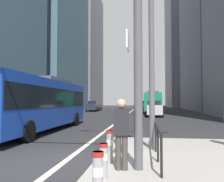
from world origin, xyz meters
TOP-DOWN VIEW (x-y plane):
  - ground_plane at (0.00, 20.00)m, footprint 160.00×160.00m
  - lane_centre_line at (0.00, 30.00)m, footprint 0.20×80.00m
  - office_tower_left_far at (-16.00, 58.21)m, footprint 10.13×18.15m
  - office_tower_right_mid at (17.00, 43.88)m, footprint 10.65×22.78m
  - office_tower_right_far at (17.00, 70.21)m, footprint 13.85×21.34m
  - city_bus_blue_oncoming at (-3.98, 6.47)m, footprint 2.72×11.45m
  - city_bus_red_receding at (3.73, 30.68)m, footprint 2.93×10.70m
  - car_oncoming_mid at (-7.07, 35.21)m, footprint 2.20×4.58m
  - car_receding_near at (2.29, 53.81)m, footprint 2.10×4.37m
  - car_receding_far at (3.52, 21.52)m, footprint 2.13×4.37m
  - car_oncoming_far at (-7.43, 39.03)m, footprint 2.04×4.40m
  - traffic_signal_gantry at (0.43, -1.18)m, footprint 5.63×0.65m
  - street_lamp_post at (2.70, 1.40)m, footprint 5.50×0.32m
  - bollard_left at (1.66, -3.23)m, footprint 0.20×0.20m
  - bollard_right at (1.53, -1.98)m, footprint 0.20×0.20m
  - bollard_back at (1.46, -0.60)m, footprint 0.20×0.20m
  - pedestrian_railing at (2.80, 0.31)m, footprint 0.06×4.13m
  - pedestrian_walking at (1.86, -1.26)m, footprint 0.39×0.26m

SIDE VIEW (x-z plane):
  - ground_plane at x=0.00m, z-range 0.00..0.00m
  - lane_centre_line at x=0.00m, z-range 0.00..0.01m
  - bollard_right at x=1.53m, z-range 0.20..0.97m
  - bollard_left at x=1.66m, z-range 0.20..1.06m
  - bollard_back at x=1.46m, z-range 0.20..1.09m
  - pedestrian_railing at x=2.80m, z-range 0.38..1.36m
  - car_receding_far at x=3.52m, z-range 0.02..1.96m
  - car_receding_near at x=2.29m, z-range 0.02..1.96m
  - car_oncoming_far at x=-7.43m, z-range 0.02..1.96m
  - car_oncoming_mid at x=-7.07m, z-range 0.02..1.96m
  - pedestrian_walking at x=1.86m, z-range 0.25..2.01m
  - city_bus_red_receding at x=3.73m, z-range 0.14..3.54m
  - city_bus_blue_oncoming at x=-3.98m, z-range 0.14..3.54m
  - traffic_signal_gantry at x=0.43m, z-range 1.09..7.09m
  - street_lamp_post at x=2.70m, z-range 1.28..9.28m
  - office_tower_left_far at x=-16.00m, z-range 0.00..33.91m
  - office_tower_right_mid at x=17.00m, z-range 0.00..39.88m
  - office_tower_right_far at x=17.00m, z-range 0.00..57.22m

